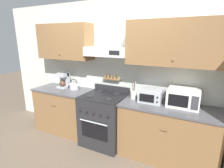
{
  "coord_description": "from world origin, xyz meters",
  "views": [
    {
      "loc": [
        1.43,
        -2.26,
        1.89
      ],
      "look_at": [
        0.17,
        0.26,
        1.15
      ],
      "focal_mm": 28.0,
      "sensor_mm": 36.0,
      "label": 1
    }
  ],
  "objects_px": {
    "coffee_maker": "(64,80)",
    "toaster_oven": "(151,95)",
    "microwave": "(183,97)",
    "utensil_crock": "(134,94)",
    "stove_range": "(104,119)",
    "tea_kettle": "(74,85)"
  },
  "relations": [
    {
      "from": "microwave",
      "to": "utensil_crock",
      "type": "distance_m",
      "value": 0.78
    },
    {
      "from": "coffee_maker",
      "to": "utensil_crock",
      "type": "distance_m",
      "value": 1.54
    },
    {
      "from": "stove_range",
      "to": "microwave",
      "type": "xyz_separation_m",
      "value": [
        1.28,
        0.15,
        0.57
      ]
    },
    {
      "from": "coffee_maker",
      "to": "microwave",
      "type": "distance_m",
      "value": 2.31
    },
    {
      "from": "stove_range",
      "to": "utensil_crock",
      "type": "distance_m",
      "value": 0.73
    },
    {
      "from": "stove_range",
      "to": "tea_kettle",
      "type": "bearing_deg",
      "value": 170.04
    },
    {
      "from": "stove_range",
      "to": "tea_kettle",
      "type": "distance_m",
      "value": 0.91
    },
    {
      "from": "microwave",
      "to": "utensil_crock",
      "type": "relative_size",
      "value": 1.55
    },
    {
      "from": "tea_kettle",
      "to": "utensil_crock",
      "type": "bearing_deg",
      "value": 0.0
    },
    {
      "from": "microwave",
      "to": "utensil_crock",
      "type": "height_order",
      "value": "utensil_crock"
    },
    {
      "from": "stove_range",
      "to": "microwave",
      "type": "height_order",
      "value": "microwave"
    },
    {
      "from": "stove_range",
      "to": "microwave",
      "type": "relative_size",
      "value": 2.25
    },
    {
      "from": "coffee_maker",
      "to": "toaster_oven",
      "type": "height_order",
      "value": "coffee_maker"
    },
    {
      "from": "utensil_crock",
      "to": "toaster_oven",
      "type": "xyz_separation_m",
      "value": [
        0.29,
        -0.0,
        0.03
      ]
    },
    {
      "from": "toaster_oven",
      "to": "coffee_maker",
      "type": "bearing_deg",
      "value": 179.19
    },
    {
      "from": "stove_range",
      "to": "coffee_maker",
      "type": "relative_size",
      "value": 3.34
    },
    {
      "from": "stove_range",
      "to": "toaster_oven",
      "type": "relative_size",
      "value": 2.87
    },
    {
      "from": "coffee_maker",
      "to": "utensil_crock",
      "type": "xyz_separation_m",
      "value": [
        1.53,
        -0.02,
        -0.07
      ]
    },
    {
      "from": "stove_range",
      "to": "microwave",
      "type": "distance_m",
      "value": 1.41
    },
    {
      "from": "microwave",
      "to": "toaster_oven",
      "type": "bearing_deg",
      "value": -177.67
    },
    {
      "from": "stove_range",
      "to": "utensil_crock",
      "type": "relative_size",
      "value": 3.5
    },
    {
      "from": "stove_range",
      "to": "utensil_crock",
      "type": "height_order",
      "value": "utensil_crock"
    }
  ]
}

